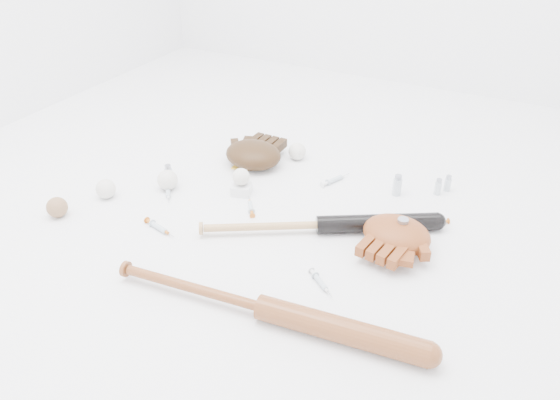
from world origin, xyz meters
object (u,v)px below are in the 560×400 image
at_px(bat_dark, 319,225).
at_px(glove_dark, 253,154).
at_px(bat_wood, 262,307).
at_px(pedestal, 242,189).

height_order(bat_dark, glove_dark, glove_dark).
relative_size(bat_wood, glove_dark, 3.41).
bearing_deg(pedestal, bat_wood, -54.42).
relative_size(bat_dark, bat_wood, 0.89).
bearing_deg(glove_dark, pedestal, -70.99).
distance_m(bat_wood, glove_dark, 0.87).
xyz_separation_m(bat_dark, pedestal, (-0.36, 0.10, -0.01)).
height_order(glove_dark, pedestal, glove_dark).
distance_m(bat_dark, glove_dark, 0.53).
bearing_deg(bat_wood, bat_dark, 87.44).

